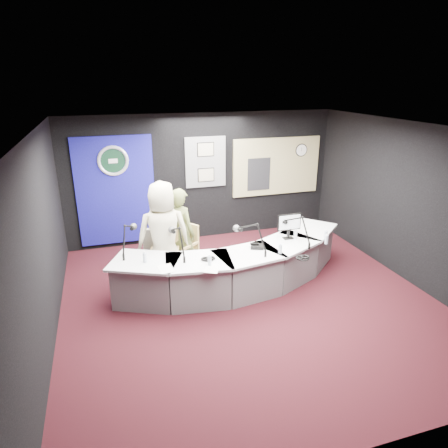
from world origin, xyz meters
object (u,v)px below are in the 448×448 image
object	(u,v)px
armchair_right	(181,248)
armchair_left	(165,260)
person_woman	(181,233)
broadcast_desk	(236,267)
person_man	(163,235)

from	to	relation	value
armchair_right	armchair_left	bearing A→B (deg)	-89.13
armchair_right	person_woman	world-z (taller)	person_woman
armchair_right	broadcast_desk	bearing A→B (deg)	11.69
armchair_right	person_woman	bearing A→B (deg)	0.00
armchair_right	person_man	bearing A→B (deg)	-89.13
person_man	person_woman	size ratio (longest dim) A/B	1.13
person_man	person_woman	world-z (taller)	person_man
armchair_right	person_man	distance (m)	0.61
broadcast_desk	person_man	bearing A→B (deg)	158.53
armchair_right	person_woman	size ratio (longest dim) A/B	0.62
broadcast_desk	person_woman	size ratio (longest dim) A/B	2.69
armchair_left	armchair_right	distance (m)	0.44
armchair_left	armchair_right	size ratio (longest dim) A/B	0.89
armchair_right	person_man	world-z (taller)	person_man
person_man	person_woman	distance (m)	0.45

